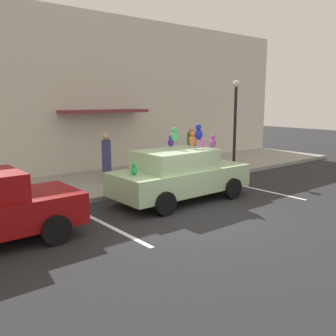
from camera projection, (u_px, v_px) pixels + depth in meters
The scene contains 10 objects.
ground_plane at pixel (201, 218), 9.61m from camera, with size 60.00×60.00×0.00m, color #262628.
sidewalk at pixel (103, 182), 13.40m from camera, with size 24.00×4.00×0.15m, color gray.
storefront_building at pixel (73, 95), 14.47m from camera, with size 24.00×1.25×6.40m.
parking_stripe_front at pixel (258, 189), 12.66m from camera, with size 0.12×3.60×0.01m, color silver.
parking_stripe_rear at pixel (108, 225), 9.02m from camera, with size 0.12×3.60×0.01m, color silver.
plush_covered_car at pixel (179, 174), 11.14m from camera, with size 4.29×1.99×2.27m.
teddy_bear_on_sidewalk at pixel (183, 169), 13.71m from camera, with size 0.37×0.31×0.71m.
street_lamp_post at pixel (235, 115), 15.16m from camera, with size 0.28×0.28×3.62m.
pedestrian_near_shopfront at pixel (107, 158), 13.26m from camera, with size 0.33×0.33×1.69m.
pedestrian_walking_past at pixel (192, 150), 15.34m from camera, with size 0.38×0.38×1.77m.
Camera 1 is at (-6.51, -6.59, 2.99)m, focal length 39.90 mm.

